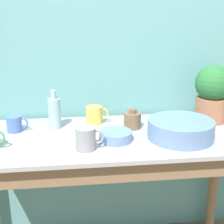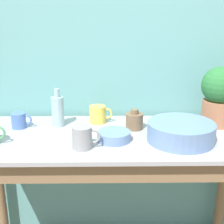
{
  "view_description": "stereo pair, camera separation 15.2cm",
  "coord_description": "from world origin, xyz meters",
  "px_view_note": "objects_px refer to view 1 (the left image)",
  "views": [
    {
      "loc": [
        -0.17,
        -1.14,
        1.41
      ],
      "look_at": [
        0.0,
        0.3,
        0.94
      ],
      "focal_mm": 50.0,
      "sensor_mm": 36.0,
      "label": 1
    },
    {
      "loc": [
        -0.02,
        -1.15,
        1.41
      ],
      "look_at": [
        0.0,
        0.3,
        0.94
      ],
      "focal_mm": 50.0,
      "sensor_mm": 36.0,
      "label": 2
    }
  ],
  "objects_px": {
    "mug_grey": "(86,138)",
    "mug_blue": "(15,124)",
    "mug_yellow": "(95,115)",
    "bowl_small_blue": "(115,136)",
    "potted_plant": "(212,92)",
    "bowl_wash_large": "(181,129)",
    "bottle_tall": "(55,112)",
    "bottle_short": "(132,120)"
  },
  "relations": [
    {
      "from": "potted_plant",
      "to": "mug_yellow",
      "type": "bearing_deg",
      "value": 176.52
    },
    {
      "from": "mug_yellow",
      "to": "mug_grey",
      "type": "bearing_deg",
      "value": -100.01
    },
    {
      "from": "potted_plant",
      "to": "mug_blue",
      "type": "distance_m",
      "value": 1.07
    },
    {
      "from": "potted_plant",
      "to": "bowl_small_blue",
      "type": "xyz_separation_m",
      "value": [
        -0.56,
        -0.21,
        -0.14
      ]
    },
    {
      "from": "bottle_short",
      "to": "mug_yellow",
      "type": "height_order",
      "value": "bottle_short"
    },
    {
      "from": "mug_blue",
      "to": "bottle_tall",
      "type": "bearing_deg",
      "value": 7.65
    },
    {
      "from": "mug_grey",
      "to": "bowl_wash_large",
      "type": "bearing_deg",
      "value": 9.53
    },
    {
      "from": "mug_grey",
      "to": "mug_yellow",
      "type": "bearing_deg",
      "value": 79.99
    },
    {
      "from": "bowl_wash_large",
      "to": "bowl_small_blue",
      "type": "distance_m",
      "value": 0.32
    },
    {
      "from": "bottle_tall",
      "to": "mug_blue",
      "type": "height_order",
      "value": "bottle_tall"
    },
    {
      "from": "mug_yellow",
      "to": "potted_plant",
      "type": "bearing_deg",
      "value": -3.48
    },
    {
      "from": "mug_grey",
      "to": "mug_blue",
      "type": "bearing_deg",
      "value": 143.41
    },
    {
      "from": "bottle_short",
      "to": "mug_blue",
      "type": "height_order",
      "value": "bottle_short"
    },
    {
      "from": "bowl_wash_large",
      "to": "bowl_small_blue",
      "type": "relative_size",
      "value": 2.0
    },
    {
      "from": "mug_blue",
      "to": "bowl_small_blue",
      "type": "bearing_deg",
      "value": -19.79
    },
    {
      "from": "bottle_tall",
      "to": "mug_yellow",
      "type": "distance_m",
      "value": 0.22
    },
    {
      "from": "potted_plant",
      "to": "mug_grey",
      "type": "distance_m",
      "value": 0.78
    },
    {
      "from": "mug_grey",
      "to": "mug_blue",
      "type": "distance_m",
      "value": 0.44
    },
    {
      "from": "mug_yellow",
      "to": "bowl_small_blue",
      "type": "height_order",
      "value": "mug_yellow"
    },
    {
      "from": "bottle_tall",
      "to": "bowl_small_blue",
      "type": "xyz_separation_m",
      "value": [
        0.3,
        -0.21,
        -0.06
      ]
    },
    {
      "from": "mug_yellow",
      "to": "bowl_small_blue",
      "type": "distance_m",
      "value": 0.27
    },
    {
      "from": "bowl_wash_large",
      "to": "mug_yellow",
      "type": "relative_size",
      "value": 2.53
    },
    {
      "from": "bowl_wash_large",
      "to": "mug_yellow",
      "type": "distance_m",
      "value": 0.48
    },
    {
      "from": "potted_plant",
      "to": "bowl_wash_large",
      "type": "xyz_separation_m",
      "value": [
        -0.25,
        -0.22,
        -0.12
      ]
    },
    {
      "from": "bottle_tall",
      "to": "mug_blue",
      "type": "xyz_separation_m",
      "value": [
        -0.2,
        -0.03,
        -0.04
      ]
    },
    {
      "from": "mug_blue",
      "to": "bowl_wash_large",
      "type": "bearing_deg",
      "value": -12.88
    },
    {
      "from": "bottle_tall",
      "to": "mug_yellow",
      "type": "relative_size",
      "value": 1.63
    },
    {
      "from": "mug_blue",
      "to": "bowl_small_blue",
      "type": "distance_m",
      "value": 0.53
    },
    {
      "from": "potted_plant",
      "to": "bowl_small_blue",
      "type": "relative_size",
      "value": 1.99
    },
    {
      "from": "potted_plant",
      "to": "bottle_tall",
      "type": "distance_m",
      "value": 0.86
    },
    {
      "from": "potted_plant",
      "to": "mug_blue",
      "type": "bearing_deg",
      "value": -178.07
    },
    {
      "from": "bottle_tall",
      "to": "mug_yellow",
      "type": "xyz_separation_m",
      "value": [
        0.21,
        0.05,
        -0.04
      ]
    },
    {
      "from": "mug_yellow",
      "to": "bowl_small_blue",
      "type": "bearing_deg",
      "value": -71.99
    },
    {
      "from": "potted_plant",
      "to": "bottle_tall",
      "type": "relative_size",
      "value": 1.54
    },
    {
      "from": "bowl_wash_large",
      "to": "mug_grey",
      "type": "relative_size",
      "value": 2.48
    },
    {
      "from": "potted_plant",
      "to": "bottle_short",
      "type": "bearing_deg",
      "value": -172.81
    },
    {
      "from": "bottle_short",
      "to": "bowl_small_blue",
      "type": "height_order",
      "value": "bottle_short"
    },
    {
      "from": "bowl_small_blue",
      "to": "bottle_short",
      "type": "bearing_deg",
      "value": 54.94
    },
    {
      "from": "bowl_small_blue",
      "to": "potted_plant",
      "type": "bearing_deg",
      "value": 20.83
    },
    {
      "from": "bottle_short",
      "to": "mug_yellow",
      "type": "xyz_separation_m",
      "value": [
        -0.19,
        0.1,
        0.0
      ]
    },
    {
      "from": "potted_plant",
      "to": "mug_blue",
      "type": "height_order",
      "value": "potted_plant"
    },
    {
      "from": "bowl_wash_large",
      "to": "mug_grey",
      "type": "height_order",
      "value": "mug_grey"
    }
  ]
}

